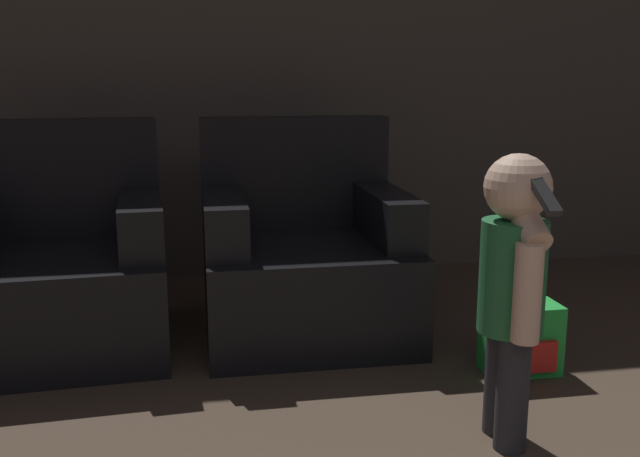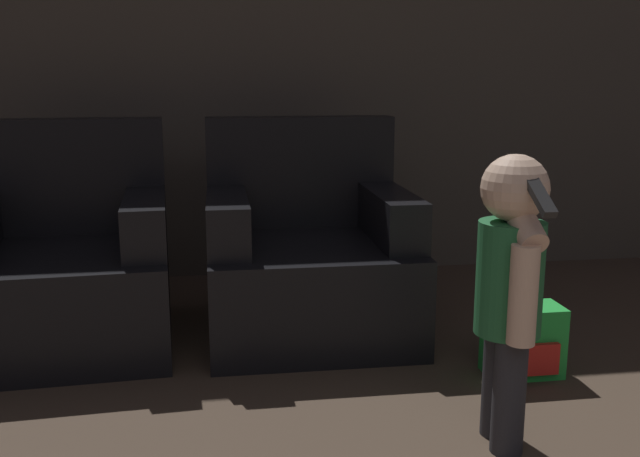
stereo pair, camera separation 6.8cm
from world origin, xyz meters
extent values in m
cube|color=#51493F|center=(0.00, 4.50, 1.30)|extent=(8.40, 0.05, 2.60)
cube|color=black|center=(-0.90, 3.52, 0.20)|extent=(0.88, 0.88, 0.39)
cube|color=black|center=(-0.92, 3.86, 0.64)|extent=(0.84, 0.21, 0.49)
cube|color=black|center=(-0.56, 3.54, 0.49)|extent=(0.20, 0.68, 0.20)
cube|color=black|center=(0.09, 3.52, 0.20)|extent=(0.83, 0.84, 0.39)
cube|color=black|center=(0.10, 3.86, 0.64)|extent=(0.83, 0.16, 0.49)
cube|color=black|center=(-0.24, 3.52, 0.49)|extent=(0.16, 0.67, 0.20)
cube|color=black|center=(0.43, 3.52, 0.49)|extent=(0.16, 0.67, 0.20)
cylinder|color=#28282D|center=(0.53, 2.57, 0.17)|extent=(0.09, 0.09, 0.34)
cylinder|color=#28282D|center=(0.52, 2.46, 0.17)|extent=(0.09, 0.09, 0.34)
cylinder|color=#236638|center=(0.52, 2.52, 0.50)|extent=(0.19, 0.19, 0.32)
sphere|color=beige|center=(0.52, 2.52, 0.76)|extent=(0.19, 0.19, 0.19)
cylinder|color=beige|center=(0.51, 2.40, 0.49)|extent=(0.08, 0.08, 0.27)
cylinder|color=beige|center=(0.53, 2.51, 0.69)|extent=(0.08, 0.27, 0.20)
cube|color=black|center=(0.53, 2.40, 0.76)|extent=(0.04, 0.16, 0.10)
cube|color=green|center=(0.79, 2.97, 0.13)|extent=(0.27, 0.15, 0.26)
cube|color=red|center=(0.79, 2.89, 0.09)|extent=(0.19, 0.02, 0.11)
camera|label=1|loc=(-0.36, 0.71, 1.05)|focal=40.00mm
camera|label=2|loc=(-0.29, 0.70, 1.05)|focal=40.00mm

